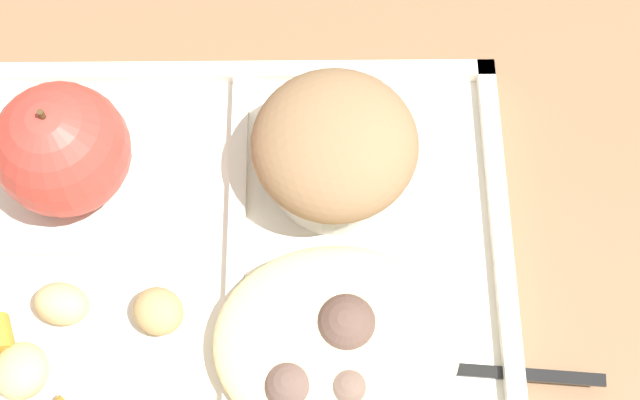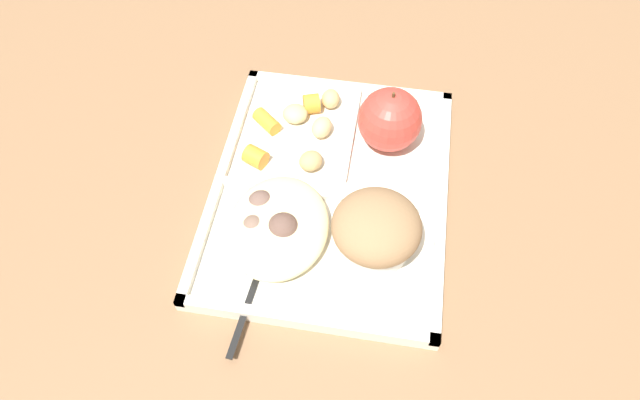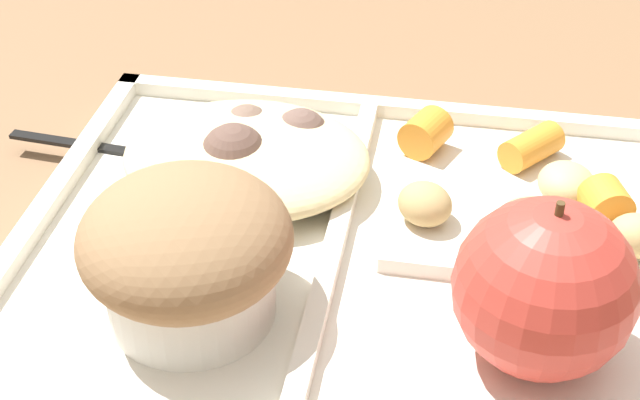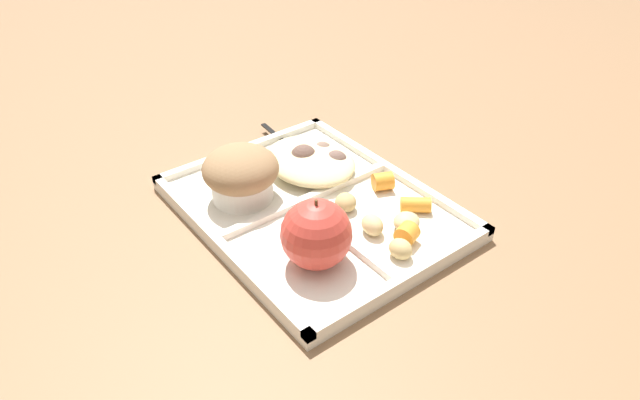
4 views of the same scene
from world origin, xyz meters
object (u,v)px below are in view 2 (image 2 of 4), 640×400
(lunch_tray, at_px, (330,191))
(plastic_fork, at_px, (257,278))
(green_apple, at_px, (390,120))
(bran_muffin, at_px, (376,230))

(lunch_tray, relative_size, plastic_fork, 2.24)
(lunch_tray, height_order, green_apple, green_apple)
(bran_muffin, bearing_deg, lunch_tray, -139.98)
(green_apple, relative_size, bran_muffin, 0.88)
(lunch_tray, height_order, bran_muffin, bran_muffin)
(green_apple, relative_size, plastic_fork, 0.54)
(bran_muffin, relative_size, plastic_fork, 0.62)
(green_apple, distance_m, bran_muffin, 0.16)
(bran_muffin, bearing_deg, green_apple, 180.00)
(plastic_fork, bearing_deg, bran_muffin, 116.30)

